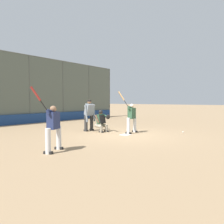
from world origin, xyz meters
name	(u,v)px	position (x,y,z in m)	size (l,w,h in m)	color
ground_plane	(125,135)	(0.00, 0.00, 0.00)	(160.00, 160.00, 0.00)	#9E7F5B
home_plate_marker	(125,135)	(0.00, 0.00, 0.01)	(0.43, 0.43, 0.01)	white
backstop_fence	(30,88)	(0.00, -8.52, 2.54)	(17.89, 0.08, 4.90)	#515651
padding_wall	(31,119)	(0.00, -8.42, 0.34)	(17.46, 0.18, 0.68)	navy
bleachers_beyond	(40,114)	(-2.41, -11.02, 0.48)	(12.47, 2.50, 1.48)	slate
batter_at_plate	(131,117)	(-0.68, -0.12, 0.80)	(1.03, 0.61, 2.10)	silver
catcher_behind_plate	(102,121)	(-0.01, -1.53, 0.59)	(0.61, 0.71, 1.15)	gray
umpire_home	(89,114)	(0.14, -2.29, 0.89)	(0.68, 0.45, 1.67)	#333333
batter_on_deck	(53,127)	(4.24, 0.25, 0.80)	(1.10, 0.57, 2.06)	silver
fielding_glove_on_dirt	(85,119)	(-4.34, -7.36, 0.06)	(0.33, 0.25, 0.12)	black
baseball_loose	(183,132)	(-2.36, 1.88, 0.04)	(0.07, 0.07, 0.07)	white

